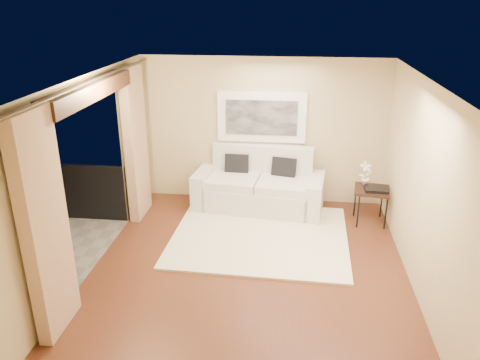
# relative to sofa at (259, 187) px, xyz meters

# --- Properties ---
(floor) EXTENTS (5.00, 5.00, 0.00)m
(floor) POSITION_rel_sofa_xyz_m (0.02, -2.10, -0.39)
(floor) COLOR #5C2E1B
(floor) RESTS_ON ground
(room_shell) EXTENTS (5.00, 6.40, 5.00)m
(room_shell) POSITION_rel_sofa_xyz_m (-2.11, -2.10, 2.13)
(room_shell) COLOR white
(room_shell) RESTS_ON ground
(balcony) EXTENTS (1.81, 2.60, 1.17)m
(balcony) POSITION_rel_sofa_xyz_m (-3.29, -2.10, -0.22)
(balcony) COLOR #605B56
(balcony) RESTS_ON ground
(curtains) EXTENTS (0.16, 4.80, 2.64)m
(curtains) POSITION_rel_sofa_xyz_m (-2.09, -2.10, 0.94)
(curtains) COLOR tan
(curtains) RESTS_ON ground
(artwork) EXTENTS (1.62, 0.07, 0.92)m
(artwork) POSITION_rel_sofa_xyz_m (-0.01, 0.36, 1.23)
(artwork) COLOR white
(artwork) RESTS_ON room_shell
(rug) EXTENTS (2.89, 2.54, 0.04)m
(rug) POSITION_rel_sofa_xyz_m (0.10, -1.17, -0.38)
(rug) COLOR #FFF1CD
(rug) RESTS_ON floor
(sofa) EXTENTS (2.41, 1.25, 1.11)m
(sofa) POSITION_rel_sofa_xyz_m (0.00, 0.00, 0.00)
(sofa) COLOR silver
(sofa) RESTS_ON floor
(side_table) EXTENTS (0.65, 0.65, 0.62)m
(side_table) POSITION_rel_sofa_xyz_m (1.95, -0.41, 0.17)
(side_table) COLOR black
(side_table) RESTS_ON floor
(tray) EXTENTS (0.38, 0.29, 0.05)m
(tray) POSITION_rel_sofa_xyz_m (2.01, -0.48, 0.26)
(tray) COLOR black
(tray) RESTS_ON side_table
(orchid) EXTENTS (0.27, 0.23, 0.43)m
(orchid) POSITION_rel_sofa_xyz_m (1.84, -0.26, 0.45)
(orchid) COLOR white
(orchid) RESTS_ON side_table
(bistro_table) EXTENTS (0.62, 0.62, 0.72)m
(bistro_table) POSITION_rel_sofa_xyz_m (-3.54, -1.91, 0.24)
(bistro_table) COLOR black
(bistro_table) RESTS_ON balcony
(balcony_chair_far) EXTENTS (0.51, 0.52, 1.08)m
(balcony_chair_far) POSITION_rel_sofa_xyz_m (-3.62, -1.21, 0.24)
(balcony_chair_far) COLOR black
(balcony_chair_far) RESTS_ON balcony
(balcony_chair_near) EXTENTS (0.55, 0.56, 1.07)m
(balcony_chair_near) POSITION_rel_sofa_xyz_m (-2.86, -2.37, 0.23)
(balcony_chair_near) COLOR black
(balcony_chair_near) RESTS_ON balcony
(ice_bucket) EXTENTS (0.18, 0.18, 0.20)m
(ice_bucket) POSITION_rel_sofa_xyz_m (-3.73, -1.80, 0.42)
(ice_bucket) COLOR silver
(ice_bucket) RESTS_ON bistro_table
(candle) EXTENTS (0.06, 0.06, 0.07)m
(candle) POSITION_rel_sofa_xyz_m (-3.49, -1.72, 0.36)
(candle) COLOR red
(candle) RESTS_ON bistro_table
(vase) EXTENTS (0.04, 0.04, 0.18)m
(vase) POSITION_rel_sofa_xyz_m (-3.55, -2.04, 0.41)
(vase) COLOR silver
(vase) RESTS_ON bistro_table
(glass_a) EXTENTS (0.06, 0.06, 0.12)m
(glass_a) POSITION_rel_sofa_xyz_m (-3.42, -1.96, 0.38)
(glass_a) COLOR white
(glass_a) RESTS_ON bistro_table
(glass_b) EXTENTS (0.06, 0.06, 0.12)m
(glass_b) POSITION_rel_sofa_xyz_m (-3.34, -1.86, 0.38)
(glass_b) COLOR silver
(glass_b) RESTS_ON bistro_table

